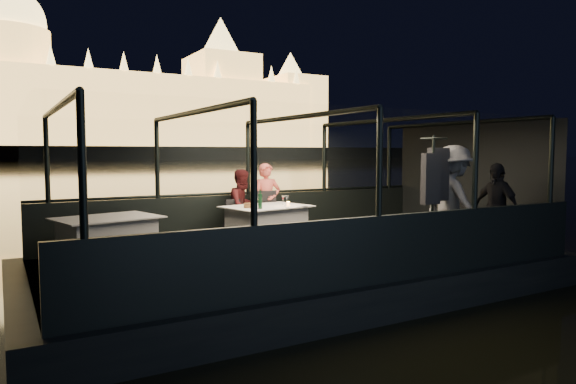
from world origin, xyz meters
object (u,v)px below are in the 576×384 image
chair_port_right (269,219)px  person_man_maroon (243,204)px  person_woman_coral (267,202)px  coat_stand (432,206)px  passenger_stripe (453,206)px  wine_bottle (260,200)px  passenger_dark (496,203)px  dining_table_central (267,227)px  chair_port_left (238,222)px  dining_table_aft (108,242)px

chair_port_right → person_man_maroon: person_man_maroon is taller
person_woman_coral → person_man_maroon: bearing=-173.2°
coat_stand → person_woman_coral: bearing=112.3°
passenger_stripe → wine_bottle: (-2.56, 1.88, 0.06)m
passenger_dark → wine_bottle: size_ratio=4.67×
person_woman_coral → passenger_stripe: (1.87, -2.98, 0.10)m
chair_port_right → passenger_stripe: bearing=-38.2°
dining_table_central → chair_port_right: 0.54m
chair_port_left → passenger_dark: bearing=-54.1°
passenger_stripe → person_man_maroon: bearing=45.9°
chair_port_left → passenger_dark: passenger_dark is taller
person_man_maroon → passenger_dark: size_ratio=0.91×
person_woman_coral → wine_bottle: (-0.69, -1.09, 0.17)m
chair_port_left → dining_table_aft: bearing=178.1°
person_man_maroon → passenger_dark: 4.53m
dining_table_central → chair_port_right: size_ratio=1.49×
dining_table_aft → passenger_stripe: 5.45m
passenger_stripe → passenger_dark: passenger_stripe is taller
chair_port_right → person_woman_coral: bearing=88.2°
dining_table_aft → person_woman_coral: 3.30m
wine_bottle → passenger_dark: bearing=-28.5°
passenger_stripe → passenger_dark: size_ratio=1.19×
person_man_maroon → passenger_dark: (3.37, -3.02, 0.10)m
coat_stand → passenger_dark: 1.59m
passenger_stripe → person_woman_coral: bearing=39.4°
coat_stand → passenger_dark: size_ratio=1.28×
wine_bottle → person_woman_coral: bearing=57.7°
dining_table_aft → passenger_dark: 6.39m
passenger_dark → wine_bottle: passenger_dark is taller
coat_stand → passenger_stripe: size_ratio=1.08×
person_woman_coral → passenger_dark: (2.86, -3.02, 0.10)m
person_woman_coral → wine_bottle: size_ratio=4.56×
chair_port_left → wine_bottle: (0.05, -0.82, 0.47)m
wine_bottle → chair_port_left: bearing=93.7°
dining_table_central → wine_bottle: (-0.32, -0.37, 0.53)m
chair_port_right → person_woman_coral: (0.09, 0.27, 0.30)m
person_man_maroon → wine_bottle: 1.12m
dining_table_central → passenger_dark: (3.24, -2.30, 0.47)m
person_man_maroon → chair_port_left: bearing=-148.7°
wine_bottle → passenger_stripe: bearing=-36.3°
person_woman_coral → person_man_maroon: person_woman_coral is taller
dining_table_aft → passenger_stripe: (5.02, -2.06, 0.47)m
dining_table_aft → wine_bottle: wine_bottle is taller
dining_table_central → person_woman_coral: (0.38, 0.72, 0.36)m
person_woman_coral → chair_port_right: bearing=-101.0°
coat_stand → chair_port_right: bearing=115.6°
chair_port_right → person_woman_coral: person_woman_coral is taller
wine_bottle → dining_table_central: bearing=49.7°
person_woman_coral → dining_table_central: bearing=-110.7°
chair_port_left → coat_stand: bearing=-71.3°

